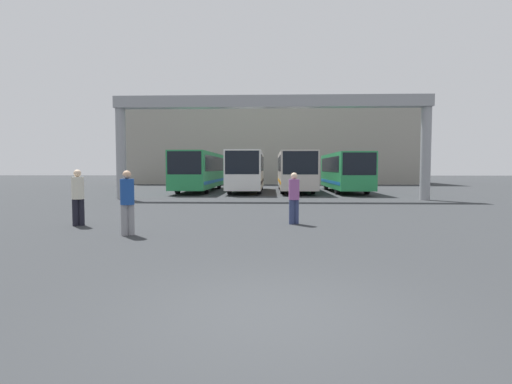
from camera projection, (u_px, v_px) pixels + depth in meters
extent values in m
plane|color=#2D3033|center=(272.00, 316.00, 5.16)|extent=(200.00, 200.00, 0.00)
cube|color=gray|center=(271.00, 144.00, 52.58)|extent=(35.29, 12.00, 10.16)
cylinder|color=gray|center=(121.00, 154.00, 24.51)|extent=(0.60, 0.60, 5.55)
cylinder|color=gray|center=(426.00, 154.00, 23.82)|extent=(0.60, 0.60, 5.55)
cube|color=gray|center=(271.00, 102.00, 23.97)|extent=(19.06, 0.80, 0.70)
cube|color=#268C4C|center=(200.00, 170.00, 33.24)|extent=(2.55, 12.35, 2.81)
cube|color=black|center=(184.00, 163.00, 27.07)|extent=(2.35, 0.06, 1.58)
cube|color=black|center=(200.00, 164.00, 33.21)|extent=(2.58, 10.50, 1.18)
cube|color=#1966B2|center=(200.00, 181.00, 33.29)|extent=(2.58, 11.73, 0.24)
cylinder|color=black|center=(178.00, 187.00, 29.90)|extent=(0.28, 0.99, 0.99)
cylinder|color=black|center=(207.00, 187.00, 29.82)|extent=(0.28, 0.99, 0.99)
cylinder|color=black|center=(195.00, 184.00, 36.80)|extent=(0.28, 0.99, 0.99)
cylinder|color=black|center=(219.00, 184.00, 36.72)|extent=(0.28, 0.99, 0.99)
cube|color=silver|center=(247.00, 170.00, 32.21)|extent=(2.51, 10.59, 2.85)
cube|color=black|center=(242.00, 162.00, 26.92)|extent=(2.31, 0.06, 1.59)
cube|color=black|center=(247.00, 163.00, 32.18)|extent=(2.54, 9.00, 1.20)
cube|color=black|center=(247.00, 181.00, 32.27)|extent=(2.54, 10.06, 0.24)
cylinder|color=black|center=(230.00, 187.00, 29.37)|extent=(0.28, 1.08, 1.08)
cylinder|color=black|center=(259.00, 187.00, 29.29)|extent=(0.28, 1.08, 1.08)
cylinder|color=black|center=(236.00, 184.00, 35.29)|extent=(0.28, 1.08, 1.08)
cylinder|color=black|center=(261.00, 184.00, 35.20)|extent=(0.28, 1.08, 1.08)
cube|color=beige|center=(295.00, 170.00, 32.82)|extent=(2.59, 12.11, 2.81)
cube|color=black|center=(300.00, 163.00, 26.77)|extent=(2.38, 0.06, 1.57)
cube|color=black|center=(295.00, 164.00, 32.79)|extent=(2.62, 10.29, 1.18)
cube|color=orange|center=(295.00, 181.00, 32.88)|extent=(2.62, 11.50, 0.24)
cylinder|color=black|center=(282.00, 188.00, 29.56)|extent=(0.28, 0.93, 0.93)
cylinder|color=black|center=(313.00, 188.00, 29.48)|extent=(0.28, 0.93, 0.93)
cylinder|color=black|center=(280.00, 184.00, 36.32)|extent=(0.28, 0.93, 0.93)
cylinder|color=black|center=(305.00, 184.00, 36.24)|extent=(0.28, 0.93, 0.93)
cube|color=#268C4C|center=(345.00, 171.00, 31.97)|extent=(2.45, 10.69, 2.71)
cube|color=black|center=(359.00, 164.00, 26.63)|extent=(2.25, 0.06, 1.52)
cube|color=black|center=(345.00, 165.00, 31.94)|extent=(2.48, 9.09, 1.14)
cube|color=#1966B2|center=(344.00, 182.00, 32.02)|extent=(2.48, 10.15, 0.24)
cylinder|color=black|center=(337.00, 188.00, 29.10)|extent=(0.28, 0.97, 0.97)
cylinder|color=black|center=(367.00, 188.00, 29.02)|extent=(0.28, 0.97, 0.97)
cylinder|color=black|center=(326.00, 184.00, 35.07)|extent=(0.28, 0.97, 0.97)
cylinder|color=black|center=(350.00, 184.00, 34.99)|extent=(0.28, 0.97, 0.97)
cylinder|color=black|center=(81.00, 212.00, 13.29)|extent=(0.20, 0.20, 0.89)
cylinder|color=black|center=(76.00, 213.00, 13.20)|extent=(0.20, 0.20, 0.89)
cylinder|color=beige|center=(78.00, 188.00, 13.19)|extent=(0.39, 0.39, 0.74)
sphere|color=beige|center=(77.00, 173.00, 13.17)|extent=(0.24, 0.24, 0.24)
cylinder|color=gray|center=(131.00, 220.00, 11.39)|extent=(0.20, 0.20, 0.88)
cylinder|color=gray|center=(125.00, 220.00, 11.30)|extent=(0.20, 0.20, 0.88)
cylinder|color=navy|center=(127.00, 192.00, 11.30)|extent=(0.38, 0.38, 0.73)
sphere|color=tan|center=(127.00, 175.00, 11.27)|extent=(0.24, 0.24, 0.24)
cylinder|color=navy|center=(296.00, 212.00, 13.67)|extent=(0.19, 0.19, 0.84)
cylinder|color=navy|center=(292.00, 212.00, 13.60)|extent=(0.19, 0.19, 0.84)
cylinder|color=#8C4C8C|center=(294.00, 189.00, 13.59)|extent=(0.37, 0.37, 0.70)
sphere|color=beige|center=(294.00, 176.00, 13.56)|extent=(0.23, 0.23, 0.23)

